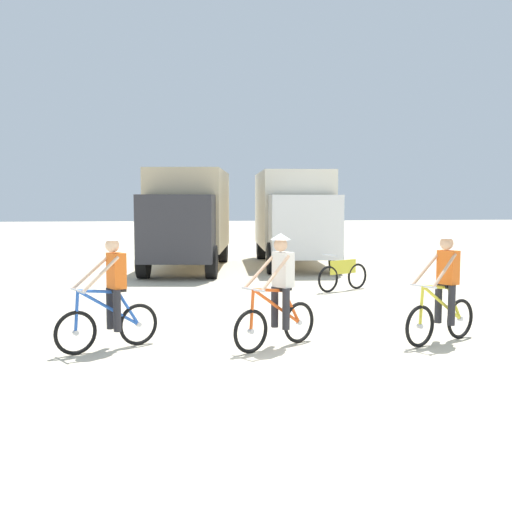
{
  "coord_description": "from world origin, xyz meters",
  "views": [
    {
      "loc": [
        -1.7,
        -9.23,
        2.35
      ],
      "look_at": [
        -0.03,
        4.51,
        1.1
      ],
      "focal_mm": 43.86,
      "sensor_mm": 36.0,
      "label": 1
    }
  ],
  "objects_px": {
    "box_truck_cream_rv": "(294,213)",
    "bicycle_spare": "(343,275)",
    "box_truck_tan_camper": "(188,214)",
    "cyclist_near_camera": "(444,292)",
    "cyclist_orange_shirt": "(111,296)",
    "cyclist_cowboy_hat": "(278,295)"
  },
  "relations": [
    {
      "from": "box_truck_cream_rv",
      "to": "cyclist_cowboy_hat",
      "type": "relative_size",
      "value": 3.78
    },
    {
      "from": "box_truck_cream_rv",
      "to": "box_truck_tan_camper",
      "type": "bearing_deg",
      "value": -168.07
    },
    {
      "from": "box_truck_tan_camper",
      "to": "cyclist_orange_shirt",
      "type": "distance_m",
      "value": 11.64
    },
    {
      "from": "bicycle_spare",
      "to": "cyclist_orange_shirt",
      "type": "bearing_deg",
      "value": -132.3
    },
    {
      "from": "box_truck_cream_rv",
      "to": "cyclist_cowboy_hat",
      "type": "height_order",
      "value": "box_truck_cream_rv"
    },
    {
      "from": "box_truck_tan_camper",
      "to": "cyclist_orange_shirt",
      "type": "height_order",
      "value": "box_truck_tan_camper"
    },
    {
      "from": "box_truck_cream_rv",
      "to": "bicycle_spare",
      "type": "xyz_separation_m",
      "value": [
        0.09,
        -6.54,
        -1.48
      ]
    },
    {
      "from": "cyclist_orange_shirt",
      "to": "cyclist_near_camera",
      "type": "distance_m",
      "value": 5.37
    },
    {
      "from": "box_truck_tan_camper",
      "to": "cyclist_near_camera",
      "type": "xyz_separation_m",
      "value": [
        4.0,
        -11.68,
        -1.03
      ]
    },
    {
      "from": "box_truck_tan_camper",
      "to": "cyclist_cowboy_hat",
      "type": "xyz_separation_m",
      "value": [
        1.26,
        -11.69,
        -1.03
      ]
    },
    {
      "from": "box_truck_tan_camper",
      "to": "cyclist_near_camera",
      "type": "relative_size",
      "value": 3.85
    },
    {
      "from": "box_truck_tan_camper",
      "to": "bicycle_spare",
      "type": "xyz_separation_m",
      "value": [
        3.88,
        -5.74,
        -1.48
      ]
    },
    {
      "from": "box_truck_cream_rv",
      "to": "cyclist_orange_shirt",
      "type": "xyz_separation_m",
      "value": [
        -5.16,
        -12.31,
        -1.03
      ]
    },
    {
      "from": "cyclist_orange_shirt",
      "to": "bicycle_spare",
      "type": "relative_size",
      "value": 1.19
    },
    {
      "from": "cyclist_orange_shirt",
      "to": "cyclist_cowboy_hat",
      "type": "height_order",
      "value": "same"
    },
    {
      "from": "box_truck_tan_camper",
      "to": "cyclist_near_camera",
      "type": "distance_m",
      "value": 12.39
    },
    {
      "from": "box_truck_cream_rv",
      "to": "cyclist_near_camera",
      "type": "bearing_deg",
      "value": -89.01
    },
    {
      "from": "cyclist_cowboy_hat",
      "to": "bicycle_spare",
      "type": "bearing_deg",
      "value": 66.18
    },
    {
      "from": "box_truck_tan_camper",
      "to": "box_truck_cream_rv",
      "type": "xyz_separation_m",
      "value": [
        3.79,
        0.8,
        0.0
      ]
    },
    {
      "from": "cyclist_cowboy_hat",
      "to": "bicycle_spare",
      "type": "distance_m",
      "value": 6.51
    },
    {
      "from": "cyclist_orange_shirt",
      "to": "cyclist_near_camera",
      "type": "xyz_separation_m",
      "value": [
        5.37,
        -0.16,
        0.0
      ]
    },
    {
      "from": "box_truck_tan_camper",
      "to": "cyclist_near_camera",
      "type": "bearing_deg",
      "value": -71.07
    }
  ]
}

